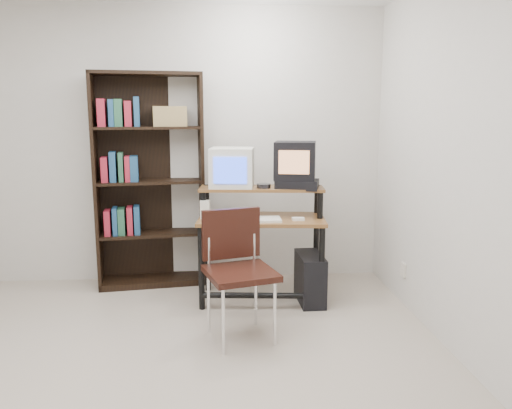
{
  "coord_description": "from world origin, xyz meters",
  "views": [
    {
      "loc": [
        0.43,
        -2.82,
        1.61
      ],
      "look_at": [
        0.72,
        1.1,
        0.89
      ],
      "focal_mm": 35.0,
      "sensor_mm": 36.0,
      "label": 1
    }
  ],
  "objects": [
    {
      "name": "floor",
      "position": [
        0.0,
        0.0,
        -0.01
      ],
      "size": [
        4.0,
        4.0,
        0.01
      ],
      "primitive_type": "cube",
      "color": "#BCAE9B",
      "rests_on": "ground"
    },
    {
      "name": "back_wall",
      "position": [
        0.0,
        2.0,
        1.3
      ],
      "size": [
        4.0,
        0.01,
        2.6
      ],
      "primitive_type": "cube",
      "color": "beige",
      "rests_on": "floor"
    },
    {
      "name": "right_wall",
      "position": [
        2.0,
        0.0,
        1.3
      ],
      "size": [
        0.01,
        4.0,
        2.6
      ],
      "primitive_type": "cube",
      "color": "beige",
      "rests_on": "floor"
    },
    {
      "name": "computer_desk",
      "position": [
        0.79,
        1.35,
        0.67
      ],
      "size": [
        1.11,
        0.63,
        0.98
      ],
      "rotation": [
        0.0,
        0.0,
        -0.09
      ],
      "color": "brown",
      "rests_on": "floor"
    },
    {
      "name": "crt_monitor",
      "position": [
        0.55,
        1.49,
        1.14
      ],
      "size": [
        0.41,
        0.42,
        0.35
      ],
      "rotation": [
        0.0,
        0.0,
        -0.12
      ],
      "color": "silver",
      "rests_on": "computer_desk"
    },
    {
      "name": "vcr",
      "position": [
        1.1,
        1.39,
        1.01
      ],
      "size": [
        0.42,
        0.35,
        0.08
      ],
      "primitive_type": "cube",
      "rotation": [
        0.0,
        0.0,
        -0.27
      ],
      "color": "black",
      "rests_on": "computer_desk"
    },
    {
      "name": "crt_tv",
      "position": [
        1.09,
        1.44,
        1.21
      ],
      "size": [
        0.4,
        0.4,
        0.32
      ],
      "rotation": [
        0.0,
        0.0,
        -0.21
      ],
      "color": "black",
      "rests_on": "vcr"
    },
    {
      "name": "cd_spindle",
      "position": [
        0.81,
        1.38,
        0.99
      ],
      "size": [
        0.14,
        0.14,
        0.05
      ],
      "primitive_type": "cylinder",
      "rotation": [
        0.0,
        0.0,
        -0.2
      ],
      "color": "#26262B",
      "rests_on": "computer_desk"
    },
    {
      "name": "keyboard",
      "position": [
        0.7,
        1.21,
        0.74
      ],
      "size": [
        0.47,
        0.21,
        0.03
      ],
      "primitive_type": "cube",
      "rotation": [
        0.0,
        0.0,
        0.0
      ],
      "color": "silver",
      "rests_on": "computer_desk"
    },
    {
      "name": "mousepad",
      "position": [
        1.07,
        1.19,
        0.72
      ],
      "size": [
        0.25,
        0.22,
        0.01
      ],
      "primitive_type": "cube",
      "rotation": [
        0.0,
        0.0,
        -0.21
      ],
      "color": "black",
      "rests_on": "computer_desk"
    },
    {
      "name": "mouse",
      "position": [
        1.08,
        1.2,
        0.74
      ],
      "size": [
        0.1,
        0.06,
        0.03
      ],
      "primitive_type": "cube",
      "rotation": [
        0.0,
        0.0,
        -0.02
      ],
      "color": "white",
      "rests_on": "mousepad"
    },
    {
      "name": "desk_speaker",
      "position": [
        0.31,
        1.34,
        0.8
      ],
      "size": [
        0.09,
        0.08,
        0.17
      ],
      "primitive_type": "cube",
      "rotation": [
        0.0,
        0.0,
        -0.08
      ],
      "color": "silver",
      "rests_on": "computer_desk"
    },
    {
      "name": "pc_tower",
      "position": [
        1.2,
        1.25,
        0.21
      ],
      "size": [
        0.21,
        0.46,
        0.42
      ],
      "primitive_type": "cube",
      "rotation": [
        0.0,
        0.0,
        0.03
      ],
      "color": "black",
      "rests_on": "floor"
    },
    {
      "name": "school_chair",
      "position": [
        0.55,
        0.64,
        0.57
      ],
      "size": [
        0.57,
        0.57,
        0.92
      ],
      "rotation": [
        0.0,
        0.0,
        0.29
      ],
      "color": "black",
      "rests_on": "floor"
    },
    {
      "name": "bookshelf",
      "position": [
        -0.22,
        1.86,
        1.01
      ],
      "size": [
        1.02,
        0.46,
        1.98
      ],
      "rotation": [
        0.0,
        0.0,
        0.13
      ],
      "color": "black",
      "rests_on": "floor"
    },
    {
      "name": "wall_outlet",
      "position": [
        1.99,
        1.15,
        0.3
      ],
      "size": [
        0.02,
        0.08,
        0.12
      ],
      "primitive_type": "cube",
      "color": "beige",
      "rests_on": "right_wall"
    }
  ]
}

